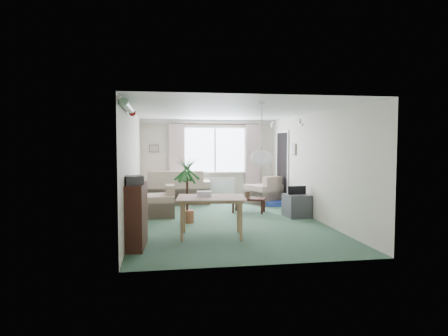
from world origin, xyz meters
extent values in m
plane|color=#31523C|center=(0.00, 0.00, 0.00)|extent=(6.50, 6.50, 0.00)
cube|color=white|center=(0.20, 3.23, 1.50)|extent=(1.80, 0.03, 1.30)
cube|color=black|center=(0.20, 3.15, 2.27)|extent=(2.60, 0.03, 0.03)
cube|color=beige|center=(-0.95, 3.13, 1.27)|extent=(0.45, 0.08, 2.00)
cube|color=beige|center=(1.35, 3.13, 1.27)|extent=(0.45, 0.08, 2.00)
cube|color=white|center=(0.20, 3.19, 0.40)|extent=(1.20, 0.10, 0.55)
cube|color=black|center=(1.99, 2.20, 1.00)|extent=(0.03, 0.95, 2.00)
sphere|color=white|center=(0.20, -2.30, 1.48)|extent=(0.36, 0.36, 0.36)
cylinder|color=#196626|center=(-1.92, -2.30, 2.28)|extent=(1.60, 1.60, 0.12)
sphere|color=silver|center=(1.30, 0.90, 2.22)|extent=(0.20, 0.20, 0.20)
sphere|color=silver|center=(1.60, -0.30, 2.22)|extent=(0.20, 0.20, 0.20)
cube|color=brown|center=(-1.60, 3.23, 1.55)|extent=(0.28, 0.03, 0.22)
cube|color=brown|center=(1.98, 1.20, 1.55)|extent=(0.03, 0.24, 0.30)
cube|color=beige|center=(-0.98, 2.75, 0.47)|extent=(1.94, 1.11, 0.94)
cube|color=#B9AA8C|center=(1.48, 2.25, 0.39)|extent=(1.16, 1.14, 0.79)
cube|color=tan|center=(-1.50, 0.79, 0.37)|extent=(0.79, 0.83, 0.73)
cube|color=black|center=(0.72, 0.93, 0.18)|extent=(0.92, 0.73, 0.36)
cube|color=brown|center=(0.68, 0.88, 0.44)|extent=(0.12, 0.04, 0.16)
cube|color=black|center=(-1.84, -1.97, 0.53)|extent=(0.35, 0.88, 1.06)
cube|color=#333337|center=(-1.87, -2.05, 1.13)|extent=(0.36, 0.41, 0.14)
cylinder|color=#2C6623|center=(-0.87, -0.08, 0.72)|extent=(0.80, 0.80, 1.45)
cube|color=tan|center=(-0.52, -1.42, 0.36)|extent=(1.23, 0.90, 0.71)
cube|color=white|center=(-0.64, -1.35, 0.77)|extent=(0.25, 0.18, 0.12)
cube|color=#38373C|center=(1.70, 0.19, 0.26)|extent=(0.57, 0.62, 0.52)
cylinder|color=navy|center=(1.65, 1.91, 0.06)|extent=(0.79, 0.79, 0.13)
camera|label=1|loc=(-1.45, -8.63, 1.74)|focal=32.00mm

